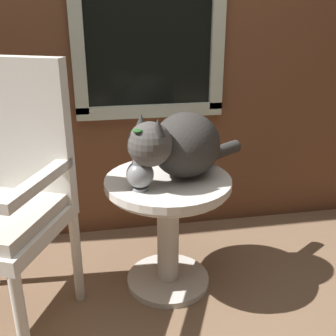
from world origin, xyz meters
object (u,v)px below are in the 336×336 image
Objects in this scene: wicker_chair at (1,189)px; cat at (181,145)px; pewter_vase_with_ivy at (140,170)px; wicker_side_table at (168,211)px.

cat is (0.74, 0.08, 0.11)m from wicker_chair.
pewter_vase_with_ivy is (-0.19, -0.10, -0.06)m from cat.
wicker_chair is at bearing -173.32° from wicker_side_table.
wicker_side_table is at bearing -176.81° from cat.
wicker_chair is (-0.69, -0.08, 0.20)m from wicker_side_table.
wicker_side_table is 0.72m from wicker_chair.
cat is at bearing 27.53° from pewter_vase_with_ivy.
wicker_chair reaches higher than wicker_side_table.
wicker_chair is 0.55m from pewter_vase_with_ivy.
cat reaches higher than wicker_side_table.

